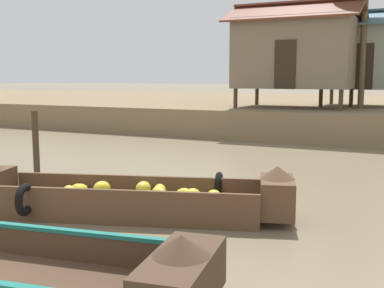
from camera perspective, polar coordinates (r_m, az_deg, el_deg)
name	(u,v)px	position (r m, az deg, el deg)	size (l,w,h in m)	color
ground_plane	(210,158)	(13.84, 2.21, -1.62)	(300.00, 300.00, 0.00)	#7A6B51
riverbank_strip	(311,110)	(26.91, 13.99, 3.93)	(160.00, 20.00, 1.08)	#7F6B4C
banana_boat	(129,197)	(8.09, -7.53, -6.30)	(5.46, 2.69, 0.90)	brown
stilt_house_left	(296,52)	(19.89, 12.19, 10.59)	(5.14, 3.62, 4.18)	#4C3826
stilt_house_mid_left	(367,56)	(21.72, 20.07, 9.82)	(4.32, 3.45, 3.98)	#4C3826
mooring_post	(36,146)	(11.22, -18.03, -0.20)	(0.14, 0.14, 1.56)	#423323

